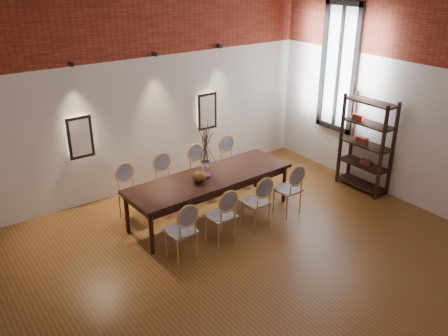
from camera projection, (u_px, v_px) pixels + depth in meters
floor at (266, 273)px, 6.74m from camera, size 7.00×7.00×0.02m
wall_back at (143, 85)px, 8.57m from camera, size 7.00×0.10×4.00m
wall_right at (435, 97)px, 7.82m from camera, size 0.10×7.00×4.00m
brick_band_back at (140, 13)px, 8.01m from camera, size 7.00×0.02×1.50m
brick_band_right at (447, 19)px, 7.28m from camera, size 0.02×7.00×1.50m
niche_left at (80, 137)px, 8.09m from camera, size 0.36×0.06×0.66m
niche_right at (206, 111)px, 9.47m from camera, size 0.36×0.06×0.66m
spot_fixture_left at (71, 64)px, 7.56m from camera, size 0.08×0.10×0.08m
spot_fixture_mid at (154, 54)px, 8.36m from camera, size 0.08×0.10×0.08m
spot_fixture_right at (219, 46)px, 9.10m from camera, size 0.08×0.10×0.08m
window_glass at (340, 68)px, 9.20m from camera, size 0.02×0.78×2.38m
window_frame at (339, 68)px, 9.19m from camera, size 0.08×0.90×2.50m
window_mullion at (339, 68)px, 9.19m from camera, size 0.06×0.06×2.40m
dining_table at (210, 196)px, 8.08m from camera, size 2.96×1.07×0.75m
chair_near_a at (181, 231)px, 6.89m from camera, size 0.46×0.46×0.94m
chair_near_b at (220, 215)px, 7.30m from camera, size 0.46×0.46×0.94m
chair_near_c at (256, 201)px, 7.71m from camera, size 0.46×0.46×0.94m
chair_near_d at (288, 189)px, 8.13m from camera, size 0.46×0.46×0.94m
chair_far_a at (132, 194)px, 7.97m from camera, size 0.46×0.46×0.94m
chair_far_b at (169, 182)px, 8.38m from camera, size 0.46×0.46×0.94m
chair_far_c at (202, 172)px, 8.79m from camera, size 0.46×0.46×0.94m
chair_far_d at (233, 162)px, 9.20m from camera, size 0.46×0.46×0.94m
vase at (206, 170)px, 7.82m from camera, size 0.14×0.14×0.30m
dried_branches at (205, 144)px, 7.64m from camera, size 0.50×0.50×0.70m
bowl at (199, 177)px, 7.72m from camera, size 0.24×0.24×0.18m
book at (201, 176)px, 7.93m from camera, size 0.27×0.19×0.03m
shelving_rack at (366, 144)px, 8.88m from camera, size 0.39×1.00×1.80m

